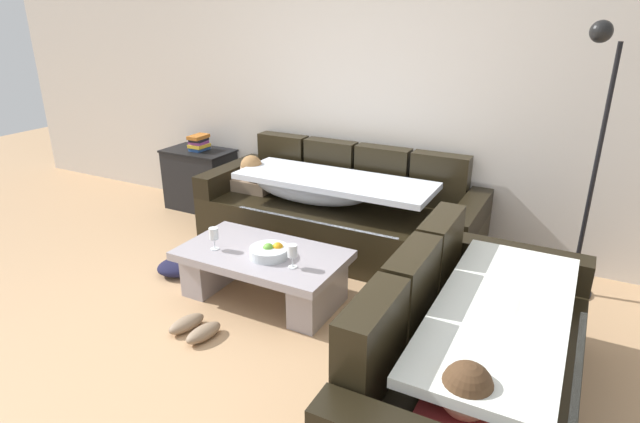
% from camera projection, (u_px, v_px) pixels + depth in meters
% --- Properties ---
extents(ground_plane, '(14.00, 14.00, 0.00)m').
position_uv_depth(ground_plane, '(226.00, 341.00, 3.37)').
color(ground_plane, tan).
extents(back_wall, '(9.00, 0.10, 2.70)m').
position_uv_depth(back_wall, '(364.00, 88.00, 4.65)').
color(back_wall, silver).
rests_on(back_wall, ground_plane).
extents(couch_along_wall, '(2.44, 0.92, 0.88)m').
position_uv_depth(couch_along_wall, '(334.00, 213.00, 4.60)').
color(couch_along_wall, black).
rests_on(couch_along_wall, ground_plane).
extents(couch_near_window, '(0.92, 1.95, 0.88)m').
position_uv_depth(couch_near_window, '(474.00, 364.00, 2.62)').
color(couch_near_window, black).
rests_on(couch_near_window, ground_plane).
extents(coffee_table, '(1.20, 0.68, 0.38)m').
position_uv_depth(coffee_table, '(263.00, 269.00, 3.79)').
color(coffee_table, '#9E979F').
rests_on(coffee_table, ground_plane).
extents(fruit_bowl, '(0.28, 0.28, 0.10)m').
position_uv_depth(fruit_bowl, '(270.00, 252.00, 3.65)').
color(fruit_bowl, silver).
rests_on(fruit_bowl, coffee_table).
extents(wine_glass_near_left, '(0.07, 0.07, 0.17)m').
position_uv_depth(wine_glass_near_left, '(214.00, 235.00, 3.74)').
color(wine_glass_near_left, silver).
rests_on(wine_glass_near_left, coffee_table).
extents(wine_glass_near_right, '(0.07, 0.07, 0.17)m').
position_uv_depth(wine_glass_near_right, '(292.00, 252.00, 3.47)').
color(wine_glass_near_right, silver).
rests_on(wine_glass_near_right, coffee_table).
extents(side_cabinet, '(0.72, 0.44, 0.64)m').
position_uv_depth(side_cabinet, '(201.00, 179.00, 5.54)').
color(side_cabinet, black).
rests_on(side_cabinet, ground_plane).
extents(book_stack_on_cabinet, '(0.17, 0.22, 0.16)m').
position_uv_depth(book_stack_on_cabinet, '(199.00, 143.00, 5.38)').
color(book_stack_on_cabinet, '#2D569E').
rests_on(book_stack_on_cabinet, side_cabinet).
extents(floor_lamp, '(0.33, 0.31, 1.95)m').
position_uv_depth(floor_lamp, '(590.00, 150.00, 3.54)').
color(floor_lamp, black).
rests_on(floor_lamp, ground_plane).
extents(pair_of_shoes, '(0.34, 0.32, 0.09)m').
position_uv_depth(pair_of_shoes, '(195.00, 328.00, 3.43)').
color(pair_of_shoes, '#8C7259').
rests_on(pair_of_shoes, ground_plane).
extents(crumpled_garment, '(0.50, 0.51, 0.12)m').
position_uv_depth(crumpled_garment, '(182.00, 266.00, 4.23)').
color(crumpled_garment, '#191933').
rests_on(crumpled_garment, ground_plane).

